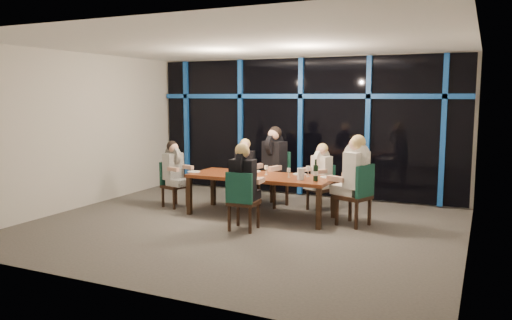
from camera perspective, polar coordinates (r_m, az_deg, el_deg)
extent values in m
plane|color=#5C5851|center=(8.43, -1.73, -7.57)|extent=(7.00, 7.00, 0.00)
cube|color=silver|center=(10.93, 5.32, 3.81)|extent=(7.00, 0.04, 3.00)
cube|color=silver|center=(5.67, -15.51, 0.27)|extent=(7.00, 0.04, 3.00)
cube|color=silver|center=(10.23, -19.60, 3.17)|extent=(0.04, 6.00, 3.00)
cube|color=silver|center=(7.31, 23.56, 1.46)|extent=(0.04, 6.00, 3.00)
cube|color=white|center=(8.19, -1.82, 13.16)|extent=(7.00, 6.00, 0.04)
cube|color=black|center=(10.87, 5.21, 3.79)|extent=(6.86, 0.04, 2.94)
cube|color=#14499F|center=(12.12, -7.92, 4.12)|extent=(0.10, 0.10, 2.94)
cube|color=#14499F|center=(11.40, -1.77, 3.98)|extent=(0.10, 0.10, 2.94)
cube|color=#14499F|center=(10.83, 5.12, 3.78)|extent=(0.10, 0.10, 2.94)
cube|color=#14499F|center=(10.43, 12.65, 3.49)|extent=(0.10, 0.10, 2.94)
cube|color=#14499F|center=(10.22, 20.63, 3.12)|extent=(0.10, 0.10, 2.94)
cube|color=#14499F|center=(10.81, 5.16, 7.27)|extent=(6.86, 0.10, 0.10)
cube|color=#FF2D14|center=(10.83, 11.34, 7.11)|extent=(0.60, 0.05, 0.35)
cube|color=brown|center=(8.99, 0.54, -1.94)|extent=(2.60, 1.00, 0.06)
cube|color=black|center=(9.26, -7.63, -4.09)|extent=(0.08, 0.08, 0.69)
cube|color=black|center=(8.22, 7.19, -5.55)|extent=(0.08, 0.08, 0.69)
cube|color=black|center=(9.99, -4.92, -3.20)|extent=(0.08, 0.08, 0.69)
cube|color=black|center=(9.04, 8.90, -4.39)|extent=(0.08, 0.08, 0.69)
cube|color=black|center=(10.03, -1.31, -2.71)|extent=(0.50, 0.50, 0.06)
cube|color=#195240|center=(10.17, -1.06, -1.14)|extent=(0.42, 0.13, 0.46)
cube|color=black|center=(9.96, -2.47, -4.10)|extent=(0.04, 0.04, 0.39)
cube|color=black|center=(9.88, -0.60, -4.19)|extent=(0.04, 0.04, 0.39)
cube|color=black|center=(10.27, -1.99, -3.74)|extent=(0.04, 0.04, 0.39)
cube|color=black|center=(10.20, -0.17, -3.82)|extent=(0.04, 0.04, 0.39)
cube|color=black|center=(9.87, 1.94, -2.41)|extent=(0.62, 0.62, 0.07)
cube|color=#195240|center=(10.00, 2.75, -0.55)|extent=(0.49, 0.19, 0.55)
cube|color=black|center=(9.90, 0.31, -3.94)|extent=(0.05, 0.05, 0.46)
cube|color=black|center=(9.65, 2.11, -4.24)|extent=(0.05, 0.05, 0.46)
cube|color=black|center=(10.20, 1.77, -3.61)|extent=(0.05, 0.05, 0.46)
cube|color=black|center=(9.95, 3.55, -3.89)|extent=(0.05, 0.05, 0.46)
cube|color=black|center=(9.56, 7.32, -3.35)|extent=(0.53, 0.53, 0.05)
cube|color=#195240|center=(9.66, 8.06, -1.79)|extent=(0.39, 0.21, 0.45)
cube|color=black|center=(9.60, 5.93, -4.60)|extent=(0.05, 0.05, 0.38)
cube|color=black|center=(9.38, 7.38, -4.90)|extent=(0.05, 0.05, 0.38)
cube|color=black|center=(9.83, 7.23, -4.33)|extent=(0.05, 0.05, 0.38)
cube|color=black|center=(9.62, 8.67, -4.62)|extent=(0.05, 0.05, 0.38)
cube|color=black|center=(9.90, -9.27, -2.98)|extent=(0.51, 0.51, 0.05)
cube|color=#195240|center=(10.00, -9.98, -1.45)|extent=(0.16, 0.41, 0.46)
cube|color=black|center=(9.71, -9.36, -4.50)|extent=(0.05, 0.05, 0.38)
cube|color=black|center=(9.92, -7.90, -4.22)|extent=(0.05, 0.05, 0.38)
cube|color=black|center=(9.96, -10.58, -4.23)|extent=(0.05, 0.05, 0.38)
cube|color=black|center=(10.17, -9.14, -3.96)|extent=(0.05, 0.05, 0.38)
cube|color=black|center=(8.54, 11.08, -4.17)|extent=(0.62, 0.62, 0.06)
cube|color=#195240|center=(8.37, 12.35, -2.41)|extent=(0.22, 0.47, 0.54)
cube|color=black|center=(8.86, 10.70, -5.45)|extent=(0.06, 0.06, 0.45)
cube|color=black|center=(8.55, 9.22, -5.89)|extent=(0.06, 0.06, 0.45)
cube|color=black|center=(8.65, 12.83, -5.82)|extent=(0.06, 0.06, 0.45)
cube|color=black|center=(8.34, 11.39, -6.28)|extent=(0.06, 0.06, 0.45)
cube|color=black|center=(8.12, -1.40, -4.89)|extent=(0.48, 0.48, 0.06)
cube|color=#195240|center=(7.89, -1.96, -3.26)|extent=(0.45, 0.08, 0.50)
cube|color=black|center=(8.27, 0.25, -6.36)|extent=(0.04, 0.04, 0.42)
cube|color=black|center=(8.40, -2.06, -6.15)|extent=(0.04, 0.04, 0.42)
cube|color=black|center=(7.95, -0.68, -6.94)|extent=(0.04, 0.04, 0.42)
cube|color=black|center=(8.08, -3.07, -6.70)|extent=(0.04, 0.04, 0.42)
cube|color=black|center=(9.91, -1.47, -2.29)|extent=(0.41, 0.45, 0.13)
cube|color=black|center=(10.01, -1.27, -0.43)|extent=(0.41, 0.30, 0.52)
cylinder|color=black|center=(9.98, -1.27, 0.73)|extent=(0.17, 0.40, 0.39)
sphere|color=tan|center=(9.95, -1.30, 1.68)|extent=(0.19, 0.19, 0.19)
sphere|color=tan|center=(9.98, -1.25, 1.85)|extent=(0.21, 0.21, 0.21)
cube|color=tan|center=(9.84, -2.63, -0.73)|extent=(0.13, 0.29, 0.07)
cube|color=tan|center=(9.75, -0.53, -0.80)|extent=(0.13, 0.29, 0.07)
cube|color=black|center=(9.75, 1.45, -1.87)|extent=(0.51, 0.56, 0.15)
cube|color=black|center=(9.84, 2.11, 0.36)|extent=(0.50, 0.38, 0.62)
cylinder|color=black|center=(9.81, 2.12, 1.77)|extent=(0.23, 0.48, 0.46)
sphere|color=tan|center=(9.78, 2.05, 2.92)|extent=(0.23, 0.23, 0.23)
sphere|color=black|center=(9.81, 2.21, 3.13)|extent=(0.25, 0.25, 0.25)
cube|color=tan|center=(9.80, 0.13, -0.72)|extent=(0.18, 0.34, 0.09)
cube|color=tan|center=(9.52, 2.15, -0.97)|extent=(0.18, 0.34, 0.09)
cube|color=white|center=(9.47, 6.90, -2.89)|extent=(0.45, 0.48, 0.13)
cube|color=white|center=(9.53, 7.51, -1.03)|extent=(0.42, 0.34, 0.50)
cylinder|color=white|center=(9.50, 7.53, 0.15)|extent=(0.24, 0.38, 0.38)
sphere|color=tan|center=(9.47, 7.47, 1.11)|extent=(0.19, 0.19, 0.19)
sphere|color=tan|center=(9.49, 7.62, 1.29)|extent=(0.21, 0.21, 0.21)
cube|color=tan|center=(9.49, 5.83, -1.08)|extent=(0.18, 0.28, 0.07)
cube|color=tan|center=(9.25, 7.45, -1.32)|extent=(0.18, 0.28, 0.07)
cube|color=black|center=(9.80, -8.87, -2.53)|extent=(0.46, 0.42, 0.13)
cube|color=black|center=(9.86, -9.46, -0.70)|extent=(0.31, 0.41, 0.51)
cylinder|color=black|center=(9.84, -9.48, 0.46)|extent=(0.39, 0.19, 0.38)
sphere|color=tan|center=(9.81, -9.43, 1.41)|extent=(0.19, 0.19, 0.19)
sphere|color=black|center=(9.83, -9.57, 1.58)|extent=(0.21, 0.21, 0.21)
cube|color=tan|center=(9.58, -9.44, -1.05)|extent=(0.28, 0.14, 0.07)
cube|color=tan|center=(9.82, -7.81, -0.82)|extent=(0.28, 0.14, 0.07)
cube|color=white|center=(8.59, 10.38, -3.35)|extent=(0.56, 0.52, 0.15)
cube|color=white|center=(8.44, 11.40, -1.12)|extent=(0.39, 0.49, 0.60)
cylinder|color=white|center=(8.41, 11.44, 0.48)|extent=(0.46, 0.26, 0.45)
sphere|color=tan|center=(8.40, 11.35, 1.81)|extent=(0.23, 0.23, 0.23)
sphere|color=tan|center=(8.37, 11.60, 2.01)|extent=(0.25, 0.25, 0.25)
cube|color=tan|center=(8.78, 10.76, -1.80)|extent=(0.33, 0.19, 0.09)
cube|color=tan|center=(8.44, 9.10, -2.14)|extent=(0.33, 0.19, 0.09)
cube|color=black|center=(8.21, -1.08, -4.04)|extent=(0.39, 0.44, 0.14)
cube|color=black|center=(8.00, -1.52, -1.93)|extent=(0.42, 0.27, 0.56)
cylinder|color=black|center=(7.97, -1.52, -0.37)|extent=(0.13, 0.43, 0.42)
sphere|color=tan|center=(7.97, -1.47, 0.93)|extent=(0.21, 0.21, 0.21)
sphere|color=tan|center=(7.93, -1.58, 1.12)|extent=(0.23, 0.23, 0.23)
cube|color=tan|center=(8.17, 0.43, -2.39)|extent=(0.10, 0.30, 0.08)
cube|color=tan|center=(8.31, -2.15, -2.22)|extent=(0.10, 0.30, 0.08)
cylinder|color=white|center=(9.44, -2.14, -1.26)|extent=(0.24, 0.24, 0.01)
cylinder|color=white|center=(9.41, -0.20, -1.29)|extent=(0.24, 0.24, 0.01)
cylinder|color=white|center=(9.10, 5.01, -1.61)|extent=(0.24, 0.24, 0.01)
cylinder|color=white|center=(9.42, -7.04, -1.33)|extent=(0.24, 0.24, 0.01)
cylinder|color=white|center=(8.81, 8.11, -1.95)|extent=(0.24, 0.24, 0.01)
cylinder|color=white|center=(8.57, 0.03, -2.14)|extent=(0.24, 0.24, 0.01)
cylinder|color=black|center=(8.40, 6.83, -1.51)|extent=(0.08, 0.08, 0.27)
cylinder|color=black|center=(8.37, 6.85, -0.27)|extent=(0.03, 0.03, 0.10)
cylinder|color=silver|center=(8.40, 6.83, -1.51)|extent=(0.08, 0.08, 0.07)
cylinder|color=white|center=(8.51, 5.11, -1.61)|extent=(0.11, 0.11, 0.20)
cylinder|color=white|center=(8.48, 5.50, -1.50)|extent=(0.02, 0.02, 0.14)
cylinder|color=#FDAE4C|center=(8.88, -0.84, -1.75)|extent=(0.05, 0.05, 0.03)
cylinder|color=silver|center=(9.05, -1.60, -1.66)|extent=(0.06, 0.06, 0.01)
cylinder|color=silver|center=(9.04, -1.60, -1.34)|extent=(0.01, 0.01, 0.10)
cylinder|color=silver|center=(9.03, -1.60, -0.83)|extent=(0.07, 0.07, 0.07)
cylinder|color=silver|center=(9.06, 1.17, -1.65)|extent=(0.06, 0.06, 0.01)
cylinder|color=silver|center=(9.05, 1.17, -1.34)|extent=(0.01, 0.01, 0.09)
cylinder|color=silver|center=(9.04, 1.17, -0.84)|extent=(0.06, 0.06, 0.07)
cylinder|color=white|center=(8.79, 3.76, -1.95)|extent=(0.06, 0.06, 0.01)
cylinder|color=white|center=(8.78, 3.76, -1.64)|extent=(0.01, 0.01, 0.09)
cylinder|color=white|center=(8.77, 3.76, -1.14)|extent=(0.06, 0.06, 0.06)
cylinder|color=silver|center=(9.41, -2.42, -1.32)|extent=(0.07, 0.07, 0.01)
cylinder|color=silver|center=(9.40, -2.42, -0.98)|extent=(0.01, 0.01, 0.11)
cylinder|color=silver|center=(9.38, -2.42, -0.43)|extent=(0.07, 0.07, 0.07)
cylinder|color=silver|center=(8.88, 5.97, -1.87)|extent=(0.07, 0.07, 0.01)
cylinder|color=silver|center=(8.87, 5.98, -1.51)|extent=(0.01, 0.01, 0.11)
cylinder|color=silver|center=(8.86, 5.98, -0.93)|extent=(0.07, 0.07, 0.08)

